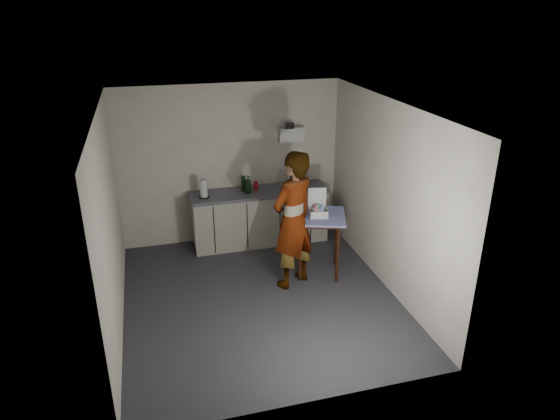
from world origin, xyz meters
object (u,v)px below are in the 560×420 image
object	(u,v)px
standing_man	(293,220)
soda_can	(256,186)
kitchen_counter	(260,218)
soap_bottle	(248,185)
side_table	(320,223)
bakery_box	(318,210)
dark_bottle	(244,184)
paper_towel	(204,189)
dish_rack	(293,183)

from	to	relation	value
standing_man	soda_can	bearing A→B (deg)	-113.24
kitchen_counter	soap_bottle	size ratio (longest dim) A/B	7.81
side_table	bakery_box	size ratio (longest dim) A/B	2.52
dark_bottle	paper_towel	distance (m)	0.67
paper_towel	side_table	bearing A→B (deg)	-37.79
side_table	soda_can	xyz separation A→B (m)	(-0.65, 1.28, 0.17)
kitchen_counter	dish_rack	world-z (taller)	dish_rack
standing_man	soap_bottle	bearing A→B (deg)	-106.85
side_table	dish_rack	xyz separation A→B (m)	(-0.02, 1.28, 0.17)
dark_bottle	paper_towel	world-z (taller)	paper_towel
dish_rack	bakery_box	xyz separation A→B (m)	(-0.01, -1.27, 0.03)
side_table	dark_bottle	distance (m)	1.56
soda_can	dark_bottle	bearing A→B (deg)	176.79
side_table	paper_towel	size ratio (longest dim) A/B	3.10
standing_man	soda_can	size ratio (longest dim) A/B	14.21
paper_towel	dish_rack	xyz separation A→B (m)	(1.49, 0.11, -0.08)
side_table	paper_towel	xyz separation A→B (m)	(-1.50, 1.17, 0.24)
soap_bottle	soda_can	distance (m)	0.19
soda_can	paper_towel	world-z (taller)	paper_towel
kitchen_counter	soap_bottle	bearing A→B (deg)	-164.08
bakery_box	paper_towel	bearing A→B (deg)	153.02
bakery_box	standing_man	bearing A→B (deg)	-142.64
dark_bottle	dish_rack	bearing A→B (deg)	-0.66
side_table	soap_bottle	world-z (taller)	soap_bottle
kitchen_counter	standing_man	bearing A→B (deg)	-84.49
side_table	soap_bottle	distance (m)	1.44
soda_can	paper_towel	bearing A→B (deg)	-172.57
paper_towel	bakery_box	xyz separation A→B (m)	(1.48, -1.15, -0.04)
kitchen_counter	dark_bottle	size ratio (longest dim) A/B	8.99
soap_bottle	dark_bottle	size ratio (longest dim) A/B	1.15
kitchen_counter	side_table	xyz separation A→B (m)	(0.60, -1.24, 0.38)
kitchen_counter	soap_bottle	distance (m)	0.66
soap_bottle	soda_can	size ratio (longest dim) A/B	2.07
standing_man	dark_bottle	distance (m)	1.54
paper_towel	dish_rack	bearing A→B (deg)	4.36
kitchen_counter	soap_bottle	world-z (taller)	soap_bottle
side_table	soap_bottle	bearing A→B (deg)	142.73
standing_man	soda_can	world-z (taller)	standing_man
kitchen_counter	paper_towel	xyz separation A→B (m)	(-0.90, -0.07, 0.62)
soap_bottle	bakery_box	xyz separation A→B (m)	(0.77, -1.17, -0.04)
soap_bottle	bakery_box	bearing A→B (deg)	-56.70
paper_towel	kitchen_counter	bearing A→B (deg)	4.44
side_table	bakery_box	xyz separation A→B (m)	(-0.03, 0.01, 0.20)
dark_bottle	side_table	bearing A→B (deg)	-56.67
side_table	dish_rack	bearing A→B (deg)	109.54
soap_bottle	dish_rack	xyz separation A→B (m)	(0.78, 0.10, -0.08)
dish_rack	standing_man	bearing A→B (deg)	-106.71
paper_towel	standing_man	bearing A→B (deg)	-52.76
standing_man	soap_bottle	size ratio (longest dim) A/B	6.86
dish_rack	bakery_box	bearing A→B (deg)	-90.46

